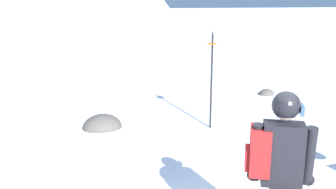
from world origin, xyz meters
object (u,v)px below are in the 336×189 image
piste_marker_near (212,73)px  rock_mid (267,95)px  rock_dark (102,128)px  snowboarder_main (277,176)px

piste_marker_near → rock_mid: (2.72, 2.00, -1.11)m
rock_dark → rock_mid: 4.93m
rock_dark → snowboarder_main: bearing=-80.4°
piste_marker_near → snowboarder_main: bearing=-108.1°
snowboarder_main → rock_mid: (3.99, 5.88, -0.92)m
snowboarder_main → rock_dark: bearing=99.6°
snowboarder_main → rock_mid: size_ratio=3.82×
piste_marker_near → rock_mid: 3.55m
snowboarder_main → rock_dark: (-0.78, 4.63, -0.92)m
snowboarder_main → rock_mid: bearing=55.9°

